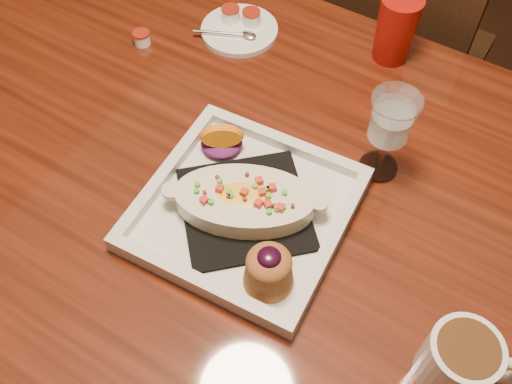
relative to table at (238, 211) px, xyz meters
The scene contains 9 objects.
floor 0.65m from the table, ahead, with size 7.00×7.00×0.00m, color black.
table is the anchor object (origin of this frame).
chair_far 0.65m from the table, 90.00° to the left, with size 0.42×0.42×0.93m.
plate 0.15m from the table, 45.43° to the right, with size 0.30×0.30×0.08m.
coffee_mug 0.43m from the table, 16.45° to the right, with size 0.12×0.08×0.09m.
goblet 0.30m from the table, 36.18° to the left, with size 0.07×0.07×0.15m.
saucer 0.35m from the table, 122.00° to the left, with size 0.14×0.14×0.10m.
creamer_loose 0.37m from the table, 151.91° to the left, with size 0.03×0.03×0.02m.
red_tumbler 0.41m from the table, 76.63° to the left, with size 0.07×0.07×0.12m, color #A3120B.
Camera 1 is at (0.30, -0.42, 1.45)m, focal length 40.00 mm.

